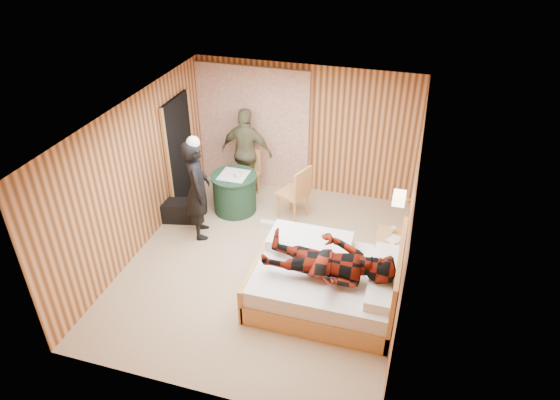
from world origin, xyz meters
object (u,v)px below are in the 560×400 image
(nightstand, at_px, (389,251))
(man_at_table, at_px, (247,152))
(chair_near, at_px, (297,190))
(bed, at_px, (328,282))
(woman_standing, at_px, (198,190))
(chair_far, at_px, (248,168))
(man_on_bed, at_px, (329,255))
(round_table, at_px, (235,192))
(duffel_bag, at_px, (180,211))
(wall_lamp, at_px, (399,198))

(nightstand, relative_size, man_at_table, 0.35)
(nightstand, xyz_separation_m, chair_near, (-1.72, 0.92, 0.30))
(bed, bearing_deg, man_at_table, 129.81)
(nightstand, relative_size, woman_standing, 0.34)
(nightstand, height_order, woman_standing, woman_standing)
(bed, distance_m, chair_far, 3.29)
(man_on_bed, bearing_deg, bed, 96.88)
(bed, relative_size, nightstand, 3.43)
(bed, relative_size, man_on_bed, 1.16)
(round_table, relative_size, duffel_bag, 1.28)
(chair_near, bearing_deg, round_table, -65.40)
(chair_near, bearing_deg, duffel_bag, -50.04)
(wall_lamp, height_order, chair_far, wall_lamp)
(wall_lamp, bearing_deg, nightstand, 149.01)
(wall_lamp, height_order, man_at_table, man_at_table)
(chair_far, xyz_separation_m, duffel_bag, (-0.87, -1.25, -0.35))
(nightstand, bearing_deg, duffel_bag, 175.61)
(wall_lamp, relative_size, chair_far, 0.28)
(duffel_bag, bearing_deg, man_at_table, 43.80)
(nightstand, height_order, chair_far, chair_far)
(wall_lamp, distance_m, bed, 1.58)
(nightstand, bearing_deg, chair_far, 151.76)
(bed, bearing_deg, man_on_bed, -83.12)
(round_table, height_order, man_at_table, man_at_table)
(bed, distance_m, duffel_bag, 3.23)
(man_at_table, height_order, man_on_bed, man_on_bed)
(nightstand, distance_m, chair_far, 3.26)
(bed, bearing_deg, round_table, 138.97)
(nightstand, height_order, chair_near, chair_near)
(duffel_bag, bearing_deg, woman_standing, -40.39)
(chair_far, bearing_deg, man_on_bed, -31.87)
(wall_lamp, height_order, round_table, wall_lamp)
(wall_lamp, bearing_deg, round_table, 162.94)
(chair_far, distance_m, chair_near, 1.30)
(chair_far, bearing_deg, man_at_table, 145.55)
(duffel_bag, bearing_deg, man_on_bed, -39.60)
(nightstand, height_order, man_on_bed, man_on_bed)
(round_table, distance_m, chair_far, 0.68)
(bed, xyz_separation_m, man_on_bed, (0.03, -0.23, 0.66))
(chair_far, xyz_separation_m, man_at_table, (-0.03, 0.04, 0.32))
(wall_lamp, bearing_deg, duffel_bag, 175.27)
(round_table, distance_m, duffel_bag, 1.04)
(bed, distance_m, nightstand, 1.24)
(bed, bearing_deg, woman_standing, 157.91)
(chair_near, bearing_deg, man_at_table, -96.99)
(round_table, bearing_deg, nightstand, -16.83)
(bed, xyz_separation_m, chair_far, (-2.10, 2.52, 0.22))
(bed, relative_size, chair_far, 2.21)
(duffel_bag, bearing_deg, bed, -36.18)
(nightstand, bearing_deg, woman_standing, 179.95)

